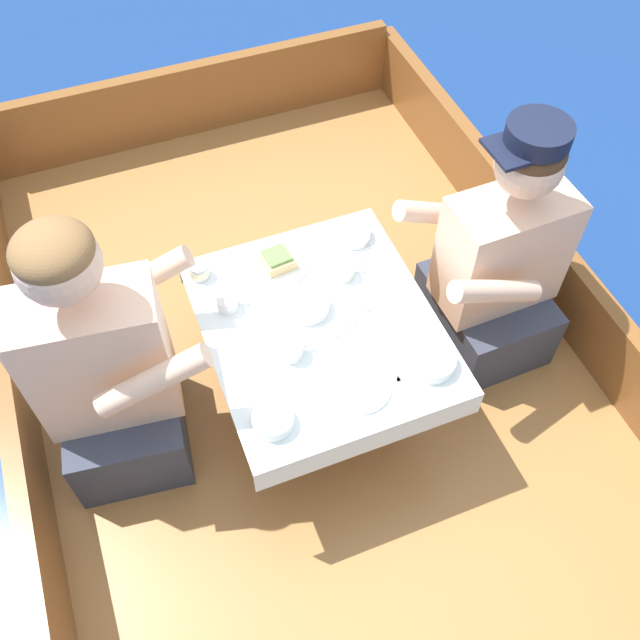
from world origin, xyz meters
The scene contains 24 objects.
ground_plane centered at (0.00, 0.00, 0.00)m, with size 60.00×60.00×0.00m, color navy.
boat_deck centered at (0.00, 0.00, 0.14)m, with size 2.03×3.45×0.28m, color #9E6B38.
gunwale_port centered at (-0.99, 0.00, 0.43)m, with size 0.06×3.45×0.30m, color brown.
gunwale_starboard centered at (0.99, 0.00, 0.43)m, with size 0.06×3.45×0.30m, color brown.
bow_coaming centered at (0.00, 1.70, 0.45)m, with size 1.91×0.06×0.35m, color brown.
cockpit_table centered at (0.00, 0.09, 0.66)m, with size 0.71×0.82×0.42m.
person_port centered at (-0.65, 0.16, 0.70)m, with size 0.56×0.50×1.02m.
person_starboard centered at (0.65, 0.12, 0.67)m, with size 0.53×0.45×0.98m.
plate_sandwich centered at (-0.04, 0.36, 0.71)m, with size 0.21×0.21×0.01m.
plate_bread centered at (0.03, -0.17, 0.71)m, with size 0.18×0.18×0.01m.
sandwich centered at (-0.04, 0.36, 0.74)m, with size 0.11×0.11×0.05m.
bowl_port_near centered at (0.24, 0.39, 0.73)m, with size 0.12×0.12×0.04m.
bowl_starboard_near centered at (-0.01, 0.16, 0.73)m, with size 0.13×0.13×0.04m.
bowl_center_far centered at (-0.25, -0.19, 0.73)m, with size 0.12×0.12×0.04m.
bowl_port_far centered at (0.25, -0.17, 0.73)m, with size 0.14×0.14×0.04m.
coffee_cup_port centered at (0.15, 0.25, 0.73)m, with size 0.10×0.07×0.06m.
coffee_cup_starboard centered at (-0.12, 0.01, 0.74)m, with size 0.10×0.07×0.06m.
coffee_cup_center centered at (-0.25, 0.26, 0.73)m, with size 0.10×0.07×0.05m.
tin_can centered at (-0.30, 0.42, 0.73)m, with size 0.07×0.07×0.05m.
utensil_fork_port centered at (0.28, 0.33, 0.71)m, with size 0.13×0.14×0.00m.
utensil_knife_starboard centered at (0.14, -0.19, 0.71)m, with size 0.11×0.14×0.00m.
utensil_knife_port centered at (0.13, -0.11, 0.71)m, with size 0.04×0.17×0.00m.
utensil_spoon_port centered at (0.12, 0.07, 0.71)m, with size 0.16×0.09×0.01m.
utensil_spoon_starboard centered at (-0.10, 0.13, 0.71)m, with size 0.10×0.15×0.01m.
Camera 1 is at (-0.48, -1.14, 2.49)m, focal length 40.00 mm.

